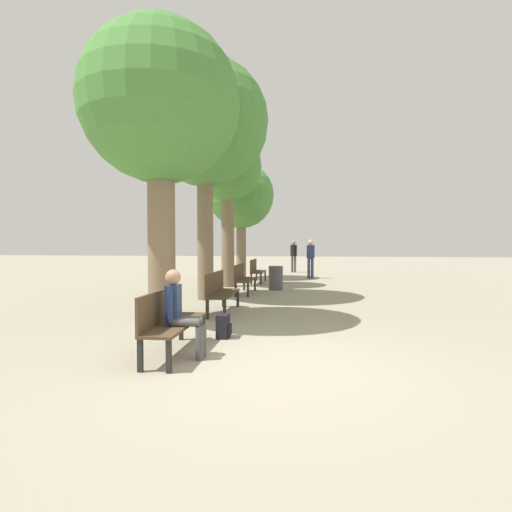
{
  "coord_description": "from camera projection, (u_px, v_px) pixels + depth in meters",
  "views": [
    {
      "loc": [
        0.41,
        -5.04,
        1.6
      ],
      "look_at": [
        -0.87,
        5.3,
        1.24
      ],
      "focal_mm": 28.0,
      "sensor_mm": 36.0,
      "label": 1
    }
  ],
  "objects": [
    {
      "name": "bench_row_3",
      "position": [
        256.0,
        269.0,
        15.76
      ],
      "size": [
        0.45,
        1.72,
        0.92
      ],
      "color": "#4C3823",
      "rests_on": "ground_plane"
    },
    {
      "name": "pedestrian_mid",
      "position": [
        311.0,
        256.0,
        17.53
      ],
      "size": [
        0.35,
        0.23,
        1.71
      ],
      "color": "#384260",
      "rests_on": "ground_plane"
    },
    {
      "name": "tree_row_1",
      "position": [
        205.0,
        124.0,
        11.0
      ],
      "size": [
        3.52,
        3.52,
        6.68
      ],
      "color": "#7A664C",
      "rests_on": "ground_plane"
    },
    {
      "name": "bench_row_2",
      "position": [
        243.0,
        277.0,
        12.4
      ],
      "size": [
        0.45,
        1.72,
        0.92
      ],
      "color": "#4C3823",
      "rests_on": "ground_plane"
    },
    {
      "name": "bench_row_0",
      "position": [
        169.0,
        317.0,
        5.68
      ],
      "size": [
        0.45,
        1.72,
        0.92
      ],
      "color": "#4C3823",
      "rests_on": "ground_plane"
    },
    {
      "name": "tree_row_0",
      "position": [
        160.0,
        107.0,
        7.64
      ],
      "size": [
        3.06,
        3.06,
        5.8
      ],
      "color": "#7A664C",
      "rests_on": "ground_plane"
    },
    {
      "name": "backpack",
      "position": [
        223.0,
        326.0,
        6.66
      ],
      "size": [
        0.22,
        0.31,
        0.39
      ],
      "color": "black",
      "rests_on": "ground_plane"
    },
    {
      "name": "bench_row_1",
      "position": [
        220.0,
        289.0,
        9.04
      ],
      "size": [
        0.45,
        1.72,
        0.92
      ],
      "color": "#4C3823",
      "rests_on": "ground_plane"
    },
    {
      "name": "pedestrian_near",
      "position": [
        294.0,
        254.0,
        21.13
      ],
      "size": [
        0.34,
        0.3,
        1.7
      ],
      "color": "#4C4C4C",
      "rests_on": "ground_plane"
    },
    {
      "name": "tree_row_3",
      "position": [
        241.0,
        196.0,
        17.28
      ],
      "size": [
        2.84,
        2.84,
        5.05
      ],
      "color": "#7A664C",
      "rests_on": "ground_plane"
    },
    {
      "name": "trash_bin",
      "position": [
        276.0,
        278.0,
        13.4
      ],
      "size": [
        0.48,
        0.48,
        0.8
      ],
      "color": "#4C4C51",
      "rests_on": "ground_plane"
    },
    {
      "name": "person_seated",
      "position": [
        181.0,
        311.0,
        5.48
      ],
      "size": [
        0.55,
        0.31,
        1.22
      ],
      "color": "#4C4C4C",
      "rests_on": "ground_plane"
    },
    {
      "name": "tree_row_2",
      "position": [
        228.0,
        171.0,
        14.25
      ],
      "size": [
        2.44,
        2.44,
        5.5
      ],
      "color": "#7A664C",
      "rests_on": "ground_plane"
    },
    {
      "name": "ground_plane",
      "position": [
        273.0,
        367.0,
        5.1
      ],
      "size": [
        80.0,
        80.0,
        0.0
      ],
      "primitive_type": "plane",
      "color": "gray"
    }
  ]
}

